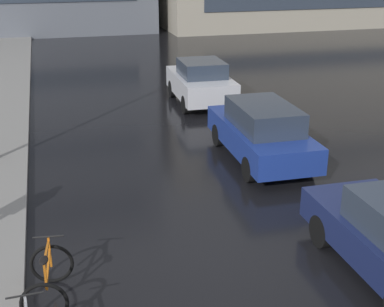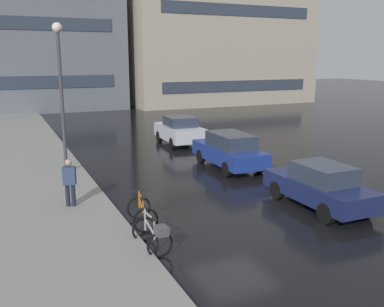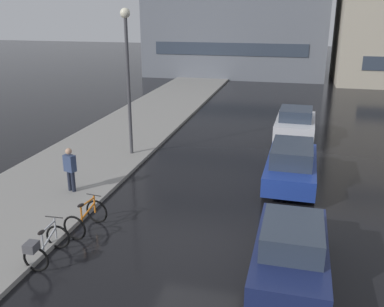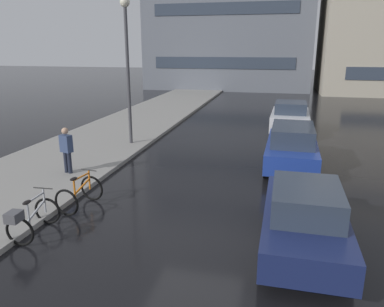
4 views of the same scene
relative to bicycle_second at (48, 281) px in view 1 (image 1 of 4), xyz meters
name	(u,v)px [view 1 (image 1 of 4)]	position (x,y,z in m)	size (l,w,h in m)	color
ground_plane	(232,268)	(3.19, 0.14, -0.41)	(140.00, 140.00, 0.00)	black
bicycle_second	(48,281)	(0.00, 0.00, 0.00)	(0.88, 1.25, 0.96)	black
car_blue	(261,132)	(5.69, 4.94, 0.41)	(1.85, 4.35, 1.60)	navy
car_white	(201,82)	(5.74, 10.85, 0.41)	(1.96, 3.80, 1.62)	silver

